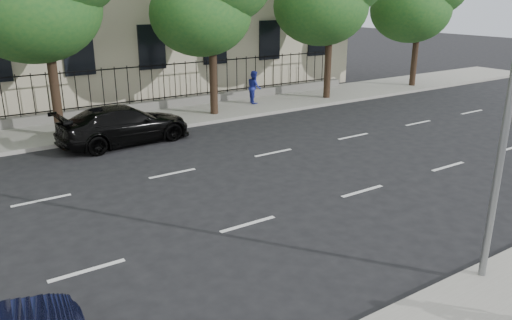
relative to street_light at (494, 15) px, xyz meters
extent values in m
plane|color=black|center=(-2.50, 1.77, -5.15)|extent=(120.00, 120.00, 0.00)
cube|color=gray|center=(-2.50, 15.77, -5.07)|extent=(60.00, 4.00, 0.15)
cube|color=slate|center=(-2.50, 17.47, -4.80)|extent=(30.00, 0.50, 0.40)
cube|color=black|center=(-2.50, 17.47, -4.50)|extent=(28.80, 0.05, 0.05)
cube|color=black|center=(-2.50, 17.47, -2.90)|extent=(28.80, 0.05, 0.05)
cylinder|color=#382619|center=(-4.50, 14.97, -3.34)|extent=(0.36, 0.36, 3.32)
ellipsoid|color=#1B5220|center=(-4.90, 15.27, -0.05)|extent=(5.13, 5.13, 4.21)
cylinder|color=#382619|center=(2.50, 14.97, -3.46)|extent=(0.36, 0.36, 3.08)
ellipsoid|color=#1B5220|center=(2.10, 15.27, -0.48)|extent=(4.56, 4.56, 3.74)
cylinder|color=#382619|center=(9.50, 14.97, -3.39)|extent=(0.36, 0.36, 3.22)
ellipsoid|color=#1B5220|center=(9.10, 15.27, -0.22)|extent=(4.94, 4.94, 4.06)
cylinder|color=#382619|center=(16.50, 14.97, -3.49)|extent=(0.36, 0.36, 3.01)
ellipsoid|color=#1B5220|center=(16.10, 15.27, -0.49)|extent=(4.75, 4.75, 3.90)
imported|color=black|center=(-2.54, 12.97, -4.41)|extent=(5.25, 2.47, 1.48)
imported|color=navy|center=(5.39, 15.91, -4.17)|extent=(0.86, 0.97, 1.66)
camera|label=1|loc=(-8.64, -5.32, 0.35)|focal=35.00mm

